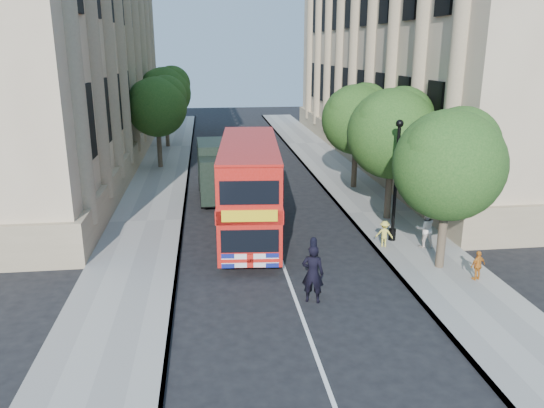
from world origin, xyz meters
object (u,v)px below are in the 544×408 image
object	(u,v)px
lamp_post	(395,186)
double_decker_bus	(249,187)
box_van	(219,172)
police_constable	(313,274)
woman_pedestrian	(425,228)

from	to	relation	value
lamp_post	double_decker_bus	bearing A→B (deg)	165.87
box_van	police_constable	bearing A→B (deg)	-80.33
woman_pedestrian	box_van	bearing A→B (deg)	-43.54
double_decker_bus	lamp_post	bearing A→B (deg)	-9.44
double_decker_bus	box_van	bearing A→B (deg)	105.02
lamp_post	woman_pedestrian	world-z (taller)	lamp_post
lamp_post	police_constable	world-z (taller)	lamp_post
box_van	lamp_post	bearing A→B (deg)	-49.75
double_decker_bus	box_van	world-z (taller)	double_decker_bus
lamp_post	double_decker_bus	distance (m)	6.19
woman_pedestrian	police_constable	bearing A→B (deg)	39.80
lamp_post	police_constable	xyz separation A→B (m)	(-4.48, -5.00, -1.51)
double_decker_bus	box_van	size ratio (longest dim) A/B	1.68
police_constable	box_van	bearing A→B (deg)	-58.38
lamp_post	box_van	xyz separation A→B (m)	(-7.15, 7.85, -1.01)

